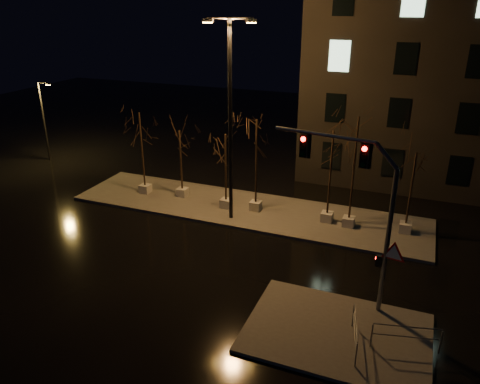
% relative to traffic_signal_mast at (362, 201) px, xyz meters
% --- Properties ---
extents(ground, '(90.00, 90.00, 0.00)m').
position_rel_traffic_signal_mast_xyz_m(ground, '(-7.69, 1.30, -4.85)').
color(ground, black).
rests_on(ground, ground).
extents(median, '(22.00, 5.00, 0.15)m').
position_rel_traffic_signal_mast_xyz_m(median, '(-7.69, 7.30, -4.77)').
color(median, '#4D4A45').
rests_on(median, ground).
extents(sidewalk_corner, '(7.00, 5.00, 0.15)m').
position_rel_traffic_signal_mast_xyz_m(sidewalk_corner, '(-0.19, -2.20, -4.77)').
color(sidewalk_corner, '#4D4A45').
rests_on(sidewalk_corner, ground).
extents(tree_0, '(1.80, 1.80, 5.55)m').
position_rel_traffic_signal_mast_xyz_m(tree_0, '(-14.79, 7.19, -0.49)').
color(tree_0, '#A9A69E').
rests_on(tree_0, median).
extents(tree_1, '(1.80, 1.80, 4.53)m').
position_rel_traffic_signal_mast_xyz_m(tree_1, '(-12.20, 7.57, -1.26)').
color(tree_1, '#A9A69E').
rests_on(tree_1, median).
extents(tree_2, '(1.80, 1.80, 4.80)m').
position_rel_traffic_signal_mast_xyz_m(tree_2, '(-8.83, 6.97, -1.06)').
color(tree_2, '#A9A69E').
rests_on(tree_2, median).
extents(tree_3, '(1.80, 1.80, 5.80)m').
position_rel_traffic_signal_mast_xyz_m(tree_3, '(-7.01, 7.31, -0.30)').
color(tree_3, '#A9A69E').
rests_on(tree_3, median).
extents(tree_4, '(1.80, 1.80, 5.55)m').
position_rel_traffic_signal_mast_xyz_m(tree_4, '(-2.62, 7.36, -0.49)').
color(tree_4, '#A9A69E').
rests_on(tree_4, median).
extents(tree_5, '(1.80, 1.80, 6.50)m').
position_rel_traffic_signal_mast_xyz_m(tree_5, '(-1.34, 7.18, 0.23)').
color(tree_5, '#A9A69E').
rests_on(tree_5, median).
extents(tree_6, '(1.80, 1.80, 4.72)m').
position_rel_traffic_signal_mast_xyz_m(tree_6, '(1.70, 7.60, -1.11)').
color(tree_6, '#A9A69E').
rests_on(tree_6, median).
extents(traffic_signal_mast, '(5.78, 1.15, 7.16)m').
position_rel_traffic_signal_mast_xyz_m(traffic_signal_mast, '(0.00, 0.00, 0.00)').
color(traffic_signal_mast, '#57595E').
rests_on(traffic_signal_mast, sidewalk_corner).
extents(streetlight_main, '(2.75, 1.07, 11.14)m').
position_rel_traffic_signal_mast_xyz_m(streetlight_main, '(-7.99, 5.75, 1.73)').
color(streetlight_main, black).
rests_on(streetlight_main, median).
extents(streetlight_far, '(1.23, 0.25, 6.25)m').
position_rel_traffic_signal_mast_xyz_m(streetlight_far, '(-25.98, 10.66, -1.41)').
color(streetlight_far, black).
rests_on(streetlight_far, ground).
extents(guard_rail_a, '(2.42, 0.61, 1.07)m').
position_rel_traffic_signal_mast_xyz_m(guard_rail_a, '(2.31, -2.32, -4.00)').
color(guard_rail_a, '#57595E').
rests_on(guard_rail_a, sidewalk_corner).
extents(guard_rail_b, '(0.51, 2.25, 1.08)m').
position_rel_traffic_signal_mast_xyz_m(guard_rail_b, '(0.53, -2.75, -4.00)').
color(guard_rail_b, '#57595E').
rests_on(guard_rail_b, sidewalk_corner).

